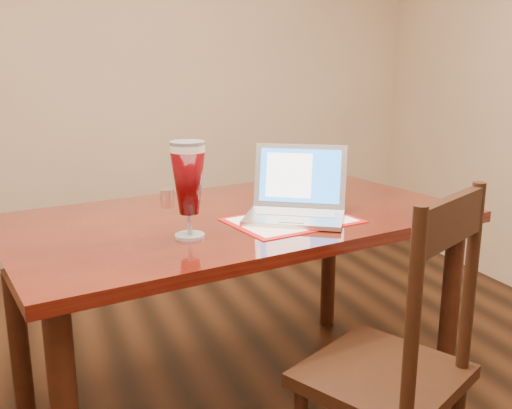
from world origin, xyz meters
name	(u,v)px	position (x,y,z in m)	size (l,w,h in m)	color
dining_table	(239,236)	(0.20, 0.48, 0.73)	(1.90, 1.29, 1.15)	#53160B
dining_chair	(394,369)	(0.43, -0.25, 0.50)	(0.60, 0.59, 1.06)	black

